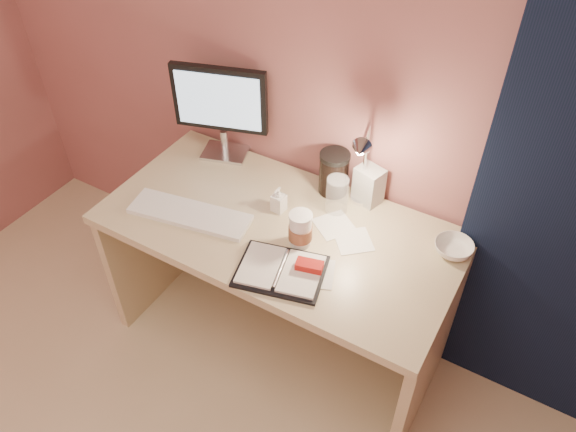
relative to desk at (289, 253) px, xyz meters
The scene contains 14 objects.
desk is the anchor object (origin of this frame).
monitor 0.69m from the desk, 155.69° to the left, with size 0.39×0.20×0.43m.
keyboard 0.46m from the desk, 148.05° to the right, with size 0.49×0.14×0.02m, color white.
planner 0.39m from the desk, 63.25° to the right, with size 0.36×0.30×0.05m.
paper_a 0.40m from the desk, 43.49° to the right, with size 0.14×0.14×0.00m, color white.
paper_b 0.30m from the desk, 10.08° to the left, with size 0.14×0.14×0.00m, color white.
paper_c 0.37m from the desk, ahead, with size 0.13×0.13×0.00m, color white.
coffee_cup 0.34m from the desk, 44.70° to the right, with size 0.09×0.09×0.14m.
clear_cup 0.36m from the desk, 38.56° to the left, with size 0.09×0.09×0.15m, color white.
bowl 0.69m from the desk, 11.18° to the left, with size 0.14×0.14×0.04m, color white.
lotion_bottle 0.29m from the desk, behind, with size 0.05×0.05×0.11m, color white.
dark_jar 0.39m from the desk, 68.46° to the left, with size 0.12×0.12×0.17m, color black.
product_box 0.45m from the desk, 45.10° to the left, with size 0.11×0.08×0.16m, color silver.
desk_lamp 0.52m from the desk, 35.16° to the left, with size 0.12×0.24×0.39m.
Camera 1 is at (0.83, 0.03, 2.23)m, focal length 35.00 mm.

